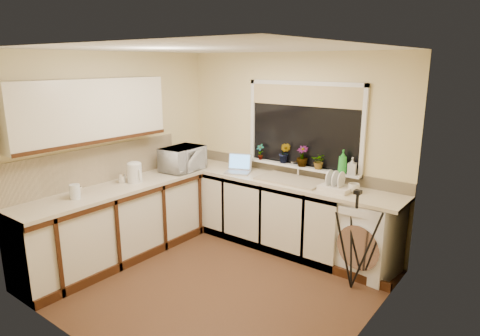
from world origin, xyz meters
The scene contains 34 objects.
floor centered at (0.00, 0.00, 0.00)m, with size 3.20×3.20×0.00m, color #512E20.
ceiling centered at (0.00, 0.00, 2.45)m, with size 3.20×3.20×0.00m, color white.
wall_back centered at (0.00, 1.50, 1.23)m, with size 3.20×3.20×0.00m, color beige.
wall_front centered at (0.00, -1.50, 1.23)m, with size 3.20×3.20×0.00m, color beige.
wall_left centered at (-1.60, 0.00, 1.23)m, with size 3.00×3.00×0.00m, color beige.
wall_right centered at (1.60, 0.00, 1.23)m, with size 3.00×3.00×0.00m, color beige.
base_cabinet_back centered at (-0.33, 1.20, 0.43)m, with size 2.55×0.60×0.86m, color silver.
base_cabinet_left centered at (-1.30, -0.30, 0.43)m, with size 0.54×2.40×0.86m, color silver.
worktop_back centered at (0.00, 1.20, 0.88)m, with size 3.20×0.60×0.04m, color beige.
worktop_left centered at (-1.30, -0.30, 0.88)m, with size 0.60×2.40×0.04m, color beige.
upper_cabinet centered at (-1.44, -0.45, 1.80)m, with size 0.28×1.90×0.70m, color silver.
splashback_left centered at (-1.59, -0.30, 1.12)m, with size 0.02×2.40×0.45m, color beige.
splashback_back centered at (0.00, 1.49, 0.97)m, with size 3.20×0.02×0.14m, color beige.
window_glass centered at (0.20, 1.49, 1.55)m, with size 1.50×0.02×1.00m, color black.
window_blind centered at (0.20, 1.46, 1.92)m, with size 1.50×0.02×0.25m, color tan.
windowsill centered at (0.20, 1.43, 1.04)m, with size 1.60×0.14×0.03m, color white.
sink centered at (0.20, 1.20, 0.91)m, with size 0.82×0.46×0.03m, color tan.
faucet centered at (0.20, 1.38, 1.02)m, with size 0.03×0.03×0.24m, color silver.
washing_machine centered at (1.22, 1.21, 0.43)m, with size 0.60×0.58×0.85m, color silver.
laptop centered at (-0.58, 1.16, 0.96)m, with size 0.40×0.38×0.24m.
kettle centered at (-1.28, -0.01, 1.02)m, with size 0.18×0.18×0.23m, color white.
dish_rack centered at (0.82, 1.18, 0.93)m, with size 0.36×0.27×0.05m, color silver.
tripod centered at (1.23, 0.77, 0.54)m, with size 0.53×0.53×1.08m, color black, non-canonical shape.
glass_jug centered at (-1.28, -0.81, 0.98)m, with size 0.11×0.11×0.16m, color white.
steel_jar centered at (-1.38, -0.13, 0.96)m, with size 0.09×0.09×0.12m, color silver.
microwave centered at (-1.23, 0.76, 1.06)m, with size 0.58×0.39×0.32m, color white.
plant_a centered at (-0.40, 1.40, 1.16)m, with size 0.11×0.07×0.21m, color #999999.
plant_b centered at (-0.03, 1.42, 1.18)m, with size 0.15×0.12×0.27m, color #999999.
plant_c centered at (0.23, 1.41, 1.18)m, with size 0.15×0.15×0.26m, color #999999.
plant_d centered at (0.47, 1.41, 1.15)m, with size 0.18×0.15×0.20m, color #999999.
soap_bottle_green centered at (0.78, 1.39, 1.19)m, with size 0.11×0.11×0.28m, color green.
soap_bottle_clear centered at (0.89, 1.41, 1.15)m, with size 0.09×0.09×0.21m, color #999999.
cup_back centered at (1.00, 1.22, 0.95)m, with size 0.13×0.13×0.10m, color silver.
cup_left centered at (-1.35, -0.74, 0.95)m, with size 0.11×0.11×0.11m, color beige.
Camera 1 is at (2.72, -3.12, 2.32)m, focal length 31.30 mm.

